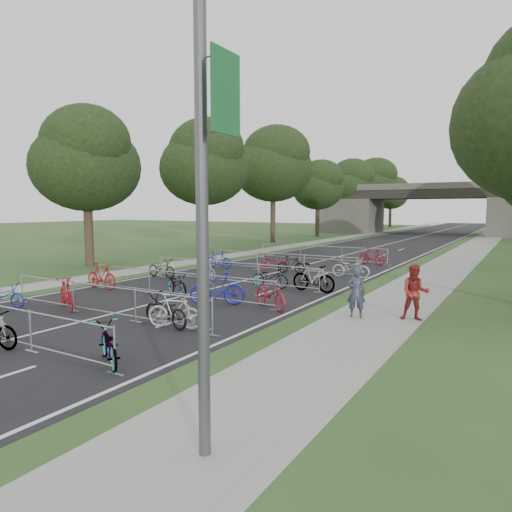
{
  "coord_description": "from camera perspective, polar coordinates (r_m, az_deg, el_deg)",
  "views": [
    {
      "loc": [
        12.28,
        -3.15,
        3.66
      ],
      "look_at": [
        -0.27,
        17.76,
        1.1
      ],
      "focal_mm": 32.0,
      "sensor_mm": 36.0,
      "label": 1
    }
  ],
  "objects": [
    {
      "name": "road",
      "position": [
        54.68,
        17.93,
        1.87
      ],
      "size": [
        11.0,
        140.0,
        0.01
      ],
      "primitive_type": "cube",
      "color": "black",
      "rests_on": "ground"
    },
    {
      "name": "sidewalk_right",
      "position": [
        53.45,
        26.31,
        1.45
      ],
      "size": [
        3.0,
        140.0,
        0.01
      ],
      "primitive_type": "cube",
      "color": "gray",
      "rests_on": "ground"
    },
    {
      "name": "sidewalk_left",
      "position": [
        56.83,
        10.55,
        2.21
      ],
      "size": [
        2.0,
        140.0,
        0.01
      ],
      "primitive_type": "cube",
      "color": "gray",
      "rests_on": "ground"
    },
    {
      "name": "lane_markings",
      "position": [
        54.68,
        17.93,
        1.87
      ],
      "size": [
        0.12,
        140.0,
        0.0
      ],
      "primitive_type": "cube",
      "color": "silver",
      "rests_on": "ground"
    },
    {
      "name": "overpass_bridge",
      "position": [
        69.25,
        20.86,
        5.5
      ],
      "size": [
        31.0,
        8.0,
        7.05
      ],
      "color": "#4C4944",
      "rests_on": "ground"
    },
    {
      "name": "lamppost",
      "position": [
        6.52,
        -6.61,
        11.39
      ],
      "size": [
        0.61,
        0.65,
        8.21
      ],
      "color": "#4C4C51",
      "rests_on": "ground"
    },
    {
      "name": "tree_left_0",
      "position": [
        30.54,
        -20.46,
        10.94
      ],
      "size": [
        6.72,
        6.72,
        10.25
      ],
      "color": "#33261C",
      "rests_on": "ground"
    },
    {
      "name": "tree_left_1",
      "position": [
        39.24,
        -6.42,
        11.28
      ],
      "size": [
        7.56,
        7.56,
        11.53
      ],
      "color": "#33261C",
      "rests_on": "ground"
    },
    {
      "name": "tree_left_2",
      "position": [
        49.36,
        2.22,
        11.17
      ],
      "size": [
        8.4,
        8.4,
        12.81
      ],
      "color": "#33261C",
      "rests_on": "ground"
    },
    {
      "name": "tree_left_3",
      "position": [
        60.02,
        7.8,
        8.64
      ],
      "size": [
        6.72,
        6.72,
        10.25
      ],
      "color": "#33261C",
      "rests_on": "ground"
    },
    {
      "name": "tree_left_4",
      "position": [
        71.23,
        11.66,
        8.81
      ],
      "size": [
        7.56,
        7.56,
        11.53
      ],
      "color": "#33261C",
      "rests_on": "ground"
    },
    {
      "name": "tree_left_5",
      "position": [
        82.67,
        14.47,
        8.9
      ],
      "size": [
        8.4,
        8.4,
        12.81
      ],
      "color": "#33261C",
      "rests_on": "ground"
    },
    {
      "name": "tree_left_6",
      "position": [
        94.15,
        16.54,
        7.47
      ],
      "size": [
        6.72,
        6.72,
        10.25
      ],
      "color": "#33261C",
      "rests_on": "ground"
    },
    {
      "name": "barrier_row_2",
      "position": [
        16.36,
        -18.62,
        -5.3
      ],
      "size": [
        9.7,
        0.08,
        1.1
      ],
      "color": "#9A9DA2",
      "rests_on": "ground"
    },
    {
      "name": "barrier_row_3",
      "position": [
        19.0,
        -9.86,
        -3.54
      ],
      "size": [
        9.7,
        0.08,
        1.1
      ],
      "color": "#9A9DA2",
      "rests_on": "ground"
    },
    {
      "name": "barrier_row_4",
      "position": [
        22.14,
        -3.08,
        -2.11
      ],
      "size": [
        9.7,
        0.08,
        1.1
      ],
      "color": "#9A9DA2",
      "rests_on": "ground"
    },
    {
      "name": "barrier_row_5",
      "position": [
        26.39,
        3.01,
        -0.79
      ],
      "size": [
        9.7,
        0.08,
        1.1
      ],
      "color": "#9A9DA2",
      "rests_on": "ground"
    },
    {
      "name": "barrier_row_6",
      "position": [
        31.79,
        8.09,
        0.31
      ],
      "size": [
        9.7,
        0.08,
        1.1
      ],
      "color": "#9A9DA2",
      "rests_on": "ground"
    },
    {
      "name": "bike_7",
      "position": [
        11.4,
        -17.98,
        -10.51
      ],
      "size": [
        1.9,
        1.51,
        0.96
      ],
      "primitive_type": "imported",
      "rotation": [
        0.0,
        0.0,
        4.16
      ],
      "color": "#9A9DA2",
      "rests_on": "ground"
    },
    {
      "name": "bike_8",
      "position": [
        19.25,
        -28.97,
        -4.36
      ],
      "size": [
        1.83,
        1.14,
        0.91
      ],
      "primitive_type": "imported",
      "rotation": [
        0.0,
        0.0,
        1.91
      ],
      "color": "navy",
      "rests_on": "ground"
    },
    {
      "name": "bike_9",
      "position": [
        17.87,
        -22.61,
        -4.39
      ],
      "size": [
        1.99,
        1.31,
        1.17
      ],
      "primitive_type": "imported",
      "rotation": [
        0.0,
        0.0,
        4.28
      ],
      "color": "maroon",
      "rests_on": "ground"
    },
    {
      "name": "bike_10",
      "position": [
        14.4,
        -11.31,
        -6.72
      ],
      "size": [
        2.07,
        1.02,
        1.04
      ],
      "primitive_type": "imported",
      "rotation": [
        0.0,
        0.0,
        4.54
      ],
      "color": "black",
      "rests_on": "ground"
    },
    {
      "name": "bike_11",
      "position": [
        14.16,
        -10.18,
        -6.87
      ],
      "size": [
        1.84,
        0.93,
        1.07
      ],
      "primitive_type": "imported",
      "rotation": [
        0.0,
        0.0,
        1.82
      ],
      "color": "#AFB1B8",
      "rests_on": "ground"
    },
    {
      "name": "bike_12",
      "position": [
        21.89,
        -18.77,
        -2.4
      ],
      "size": [
        1.98,
        0.66,
        1.18
      ],
      "primitive_type": "imported",
      "rotation": [
        0.0,
        0.0,
        1.52
      ],
      "color": "maroon",
      "rests_on": "ground"
    },
    {
      "name": "bike_13",
      "position": [
        19.59,
        -9.83,
        -3.5
      ],
      "size": [
        1.85,
        1.28,
        0.92
      ],
      "primitive_type": "imported",
      "rotation": [
        0.0,
        0.0,
        1.14
      ],
      "color": "#9A9DA2",
      "rests_on": "ground"
    },
    {
      "name": "bike_14",
      "position": [
        17.35,
        -4.83,
        -4.1
      ],
      "size": [
        2.1,
        1.58,
        1.26
      ],
      "primitive_type": "imported",
      "rotation": [
        0.0,
        0.0,
        5.25
      ],
      "color": "navy",
      "rests_on": "ground"
    },
    {
      "name": "bike_15",
      "position": [
        16.71,
        1.85,
        -4.79
      ],
      "size": [
        2.12,
        1.65,
        1.07
      ],
      "primitive_type": "imported",
      "rotation": [
        0.0,
        0.0,
        1.04
      ],
      "color": "maroon",
      "rests_on": "ground"
    },
    {
      "name": "bike_16",
      "position": [
        24.62,
        -11.71,
        -1.51
      ],
      "size": [
        1.93,
        0.78,
        1.0
      ],
      "primitive_type": "imported",
      "rotation": [
        0.0,
        0.0,
        1.51
      ],
      "color": "black",
      "rests_on": "ground"
    },
    {
      "name": "bike_17",
      "position": [
        23.47,
        -6.16,
        -1.79
      ],
      "size": [
        1.71,
        1.07,
        1.0
      ],
      "primitive_type": "imported",
      "rotation": [
        0.0,
        0.0,
        1.17
      ],
      "color": "#93939A",
      "rests_on": "ground"
    },
    {
      "name": "bike_18",
      "position": [
        21.08,
        1.76,
        -2.7
      ],
      "size": [
        1.85,
        0.76,
        0.95
      ],
      "primitive_type": "imported",
      "rotation": [
        0.0,
        0.0,
        1.64
      ],
      "color": "#9A9DA2",
      "rests_on": "ground"
    },
    {
      "name": "bike_19",
      "position": [
        20.09,
        7.19,
        -2.76
      ],
      "size": [
        2.11,
        0.77,
        1.24
      ],
      "primitive_type": "imported",
      "rotation": [
        0.0,
        0.0,
        1.48
      ],
      "color": "#9A9DA2",
      "rests_on": "ground"
    },
    {
      "name": "bike_20",
      "position": [
        27.92,
        -4.67,
        -0.47
      ],
      "size": [
        1.79,
        0.65,
        1.05
      ],
      "primitive_type": "imported",
      "rotation": [
        0.0,
        0.0,
        4.8
      ],
      "color": "navy",
      "rests_on": "ground"
    },
    {
      "name": "bike_21",
      "position": [
        26.7,
        2.28,
        -0.85
      ],
      "size": [
        1.93,
        1.13,
        0.96
      ],
      "primitive_type": "imported",
      "rotation": [
        0.0,
        0.0,
        5.0
      ],
      "color": "maroon",
      "rests_on": "ground"
    },
    {
      "name": "bike_22",
      "position": [
        25.68,
        4.41,
        -1.13
      ],
      "size": [
        1.67,
        0.7,
        0.97
      ],
      "primitive_type": "imported",
      "rotation": [
        0.0,
        0.0,
        1.73
      ],
      "color": "black",
      "rests_on": "ground"
    },
    {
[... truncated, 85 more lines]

